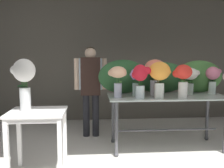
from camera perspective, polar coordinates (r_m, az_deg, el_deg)
ground_plane at (r=4.10m, az=4.66°, el=-14.34°), size 8.14×8.14×0.00m
wall_back at (r=5.66m, az=1.83°, el=6.68°), size 5.78×0.12×2.95m
display_table_glass at (r=3.98m, az=12.43°, el=-4.63°), size 1.83×0.80×0.85m
side_table_white at (r=3.17m, az=-16.79°, el=-8.00°), size 0.67×0.57×0.80m
florist at (r=4.43m, az=-4.95°, el=0.49°), size 0.58×0.24×1.61m
foliage_backdrop at (r=4.20m, az=11.79°, el=1.60°), size 2.09×0.31×0.55m
vase_lilac_dahlias at (r=3.84m, az=5.45°, el=0.97°), size 0.18×0.16×0.42m
vase_sunset_stock at (r=3.62m, az=10.86°, el=2.08°), size 0.33×0.30×0.53m
vase_crimson_anemones at (r=3.56m, az=6.53°, el=1.40°), size 0.27×0.21×0.49m
vase_rosy_carnations at (r=4.32m, az=22.21°, el=1.49°), size 0.25×0.22×0.44m
vase_scarlet_hydrangea at (r=3.72m, az=16.00°, el=1.44°), size 0.28×0.25×0.49m
vase_ivory_peonies at (r=4.16m, az=17.51°, el=1.47°), size 0.28×0.25×0.43m
vase_coral_lilies at (r=3.91m, az=9.90°, el=2.83°), size 0.33×0.32×0.56m
vase_peach_snapdragons at (r=3.63m, az=1.33°, el=1.63°), size 0.27×0.26×0.46m
vase_white_roses_tall at (r=3.12m, az=-19.58°, el=1.33°), size 0.28×0.26×0.63m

